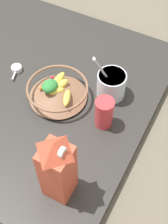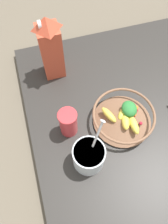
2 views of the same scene
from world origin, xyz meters
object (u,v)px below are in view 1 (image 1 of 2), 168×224
yogurt_tub (111,84)px  drinking_cup (104,112)px  fruit_bowl (58,91)px  milk_carton (57,169)px

yogurt_tub → drinking_cup: bearing=-165.3°
fruit_bowl → drinking_cup: 0.21m
milk_carton → yogurt_tub: (0.44, 0.03, -0.09)m
fruit_bowl → milk_carton: size_ratio=0.83×
drinking_cup → fruit_bowl: bearing=83.3°
fruit_bowl → milk_carton: bearing=-148.1°
yogurt_tub → fruit_bowl: bearing=123.3°
milk_carton → yogurt_tub: 0.45m
milk_carton → drinking_cup: 0.31m
fruit_bowl → yogurt_tub: yogurt_tub is taller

